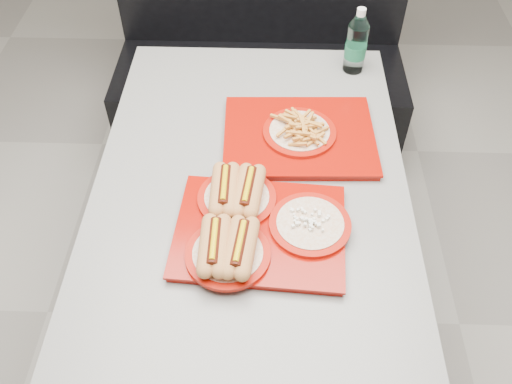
{
  "coord_description": "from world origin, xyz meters",
  "views": [
    {
      "loc": [
        0.05,
        -1.04,
        1.89
      ],
      "look_at": [
        0.02,
        -0.09,
        0.83
      ],
      "focal_mm": 38.0,
      "sensor_mm": 36.0,
      "label": 1
    }
  ],
  "objects_px": {
    "diner_table": "(251,224)",
    "tray_near": "(253,225)",
    "booth_bench": "(260,65)",
    "tray_far": "(299,134)",
    "water_bottle": "(356,44)"
  },
  "relations": [
    {
      "from": "tray_far",
      "to": "diner_table",
      "type": "bearing_deg",
      "value": -124.67
    },
    {
      "from": "booth_bench",
      "to": "tray_near",
      "type": "relative_size",
      "value": 2.88
    },
    {
      "from": "tray_near",
      "to": "tray_far",
      "type": "relative_size",
      "value": 1.0
    },
    {
      "from": "diner_table",
      "to": "water_bottle",
      "type": "distance_m",
      "value": 0.73
    },
    {
      "from": "diner_table",
      "to": "tray_far",
      "type": "height_order",
      "value": "tray_far"
    },
    {
      "from": "booth_bench",
      "to": "tray_near",
      "type": "xyz_separation_m",
      "value": [
        0.01,
        -1.26,
        0.38
      ]
    },
    {
      "from": "tray_near",
      "to": "water_bottle",
      "type": "xyz_separation_m",
      "value": [
        0.33,
        0.74,
        0.07
      ]
    },
    {
      "from": "tray_far",
      "to": "water_bottle",
      "type": "xyz_separation_m",
      "value": [
        0.2,
        0.38,
        0.08
      ]
    },
    {
      "from": "diner_table",
      "to": "tray_far",
      "type": "bearing_deg",
      "value": 55.33
    },
    {
      "from": "tray_far",
      "to": "water_bottle",
      "type": "relative_size",
      "value": 2.01
    },
    {
      "from": "booth_bench",
      "to": "diner_table",
      "type": "bearing_deg",
      "value": -90.0
    },
    {
      "from": "diner_table",
      "to": "tray_near",
      "type": "bearing_deg",
      "value": -85.24
    },
    {
      "from": "tray_far",
      "to": "booth_bench",
      "type": "bearing_deg",
      "value": 99.1
    },
    {
      "from": "booth_bench",
      "to": "tray_far",
      "type": "bearing_deg",
      "value": -80.9
    },
    {
      "from": "diner_table",
      "to": "tray_near",
      "type": "xyz_separation_m",
      "value": [
        0.01,
        -0.16,
        0.2
      ]
    }
  ]
}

